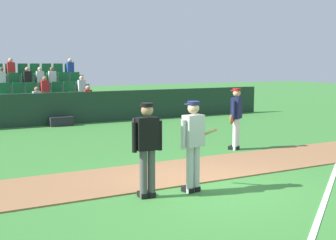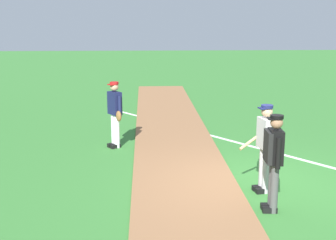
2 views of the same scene
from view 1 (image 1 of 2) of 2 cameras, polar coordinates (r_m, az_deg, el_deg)
name	(u,v)px [view 1 (image 1 of 2)]	position (r m, az deg, el deg)	size (l,w,h in m)	color
ground_plane	(205,190)	(9.14, 4.63, -8.64)	(80.00, 80.00, 0.00)	#387A33
infield_dirt_path	(168,173)	(10.38, 0.05, -6.60)	(28.00, 2.20, 0.03)	#936642
foul_line_chalk	(333,177)	(10.70, 19.83, -6.67)	(12.00, 0.10, 0.01)	white
dugout_fence	(57,109)	(18.94, -13.67, 1.37)	(20.00, 0.16, 1.29)	#1E3828
stadium_bleachers	(43,102)	(21.16, -15.28, 2.21)	(4.45, 3.80, 2.70)	slate
batter_grey_jersey	(193,143)	(8.75, 3.15, -2.82)	(0.73, 0.73, 1.76)	#B2B2B2
umpire_home_plate	(147,144)	(8.38, -2.65, -3.05)	(0.59, 0.32, 1.76)	#4C4C4C
runner_navy_jersey	(236,116)	(13.20, 8.45, 0.45)	(0.62, 0.45, 1.76)	white
equipment_bag	(61,121)	(18.57, -13.15, -0.17)	(0.90, 0.36, 0.36)	#232328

